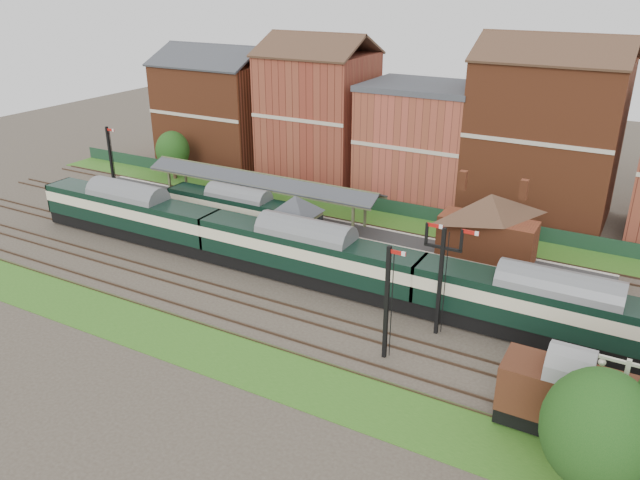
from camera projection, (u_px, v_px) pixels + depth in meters
The scene contains 19 objects.
ground at pixel (307, 281), 51.45m from camera, with size 160.00×160.00×0.00m, color #473D33.
grass_back at pixel (385, 220), 64.29m from camera, with size 90.00×4.50×0.06m, color #2D6619.
grass_front at pixel (217, 352), 41.80m from camera, with size 90.00×5.00×0.06m, color #2D6619.
fence at pixel (393, 207), 65.61m from camera, with size 90.00×0.12×1.50m, color #193823.
platform at pixel (313, 226), 61.32m from camera, with size 55.00×3.40×1.00m, color #2D2D2D.
signal_box at pixel (296, 226), 54.15m from camera, with size 5.40×5.40×6.00m.
brick_hut at pixel (379, 266), 51.35m from camera, with size 3.20×2.64×2.94m.
station_building at pixel (488, 225), 52.36m from camera, with size 8.10×8.10×5.90m.
canopy at pixel (261, 178), 62.40m from camera, with size 26.00×3.89×4.08m.
semaphore_bracket at pixel (441, 274), 42.24m from camera, with size 3.60×0.25×8.18m.
semaphore_platform_end at pixel (111, 161), 69.65m from camera, with size 1.23×0.25×8.00m.
semaphore_siding at pixel (387, 302), 39.71m from camera, with size 1.23×0.25×8.00m.
yard_lamp at pixel (617, 413), 29.91m from camera, with size 2.60×0.22×7.00m.
town_backdrop at pixel (419, 135), 68.86m from camera, with size 69.00×10.00×16.00m.
dmu_train at pixel (306, 253), 50.46m from camera, with size 58.19×3.06×4.47m.
platform_railcar at pixel (239, 209), 60.94m from camera, with size 15.92×2.51×3.66m.
goods_van_a at pixel (565, 396), 33.72m from camera, with size 6.82×2.95×4.14m.
tree_far at pixel (598, 430), 28.03m from camera, with size 5.09×5.09×7.43m.
tree_back at pixel (173, 150), 75.83m from camera, with size 4.08×4.08×5.97m.
Camera 1 is at (23.29, -39.63, 23.38)m, focal length 35.00 mm.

